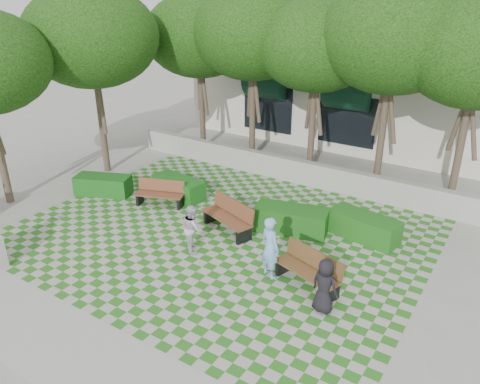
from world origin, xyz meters
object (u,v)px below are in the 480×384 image
Objects in this scene: bench_east at (309,270)px; bench_west at (160,194)px; bench_mid at (229,217)px; hedge_midleft at (179,187)px; person_white at (193,228)px; person_blue at (270,247)px; hedge_midright at (291,220)px; person_dark at (325,286)px; hedge_east at (364,227)px; hedge_west at (103,185)px.

bench_west is (-6.40, 1.59, -0.04)m from bench_east.
bench_mid is 3.07m from bench_west.
bench_east is at bearing -33.91° from bench_west.
hedge_midleft is 1.43× the size of person_white.
person_white is (-3.57, -0.18, 0.24)m from bench_east.
bench_mid is 0.99× the size of hedge_midleft.
bench_mid is 1.13× the size of bench_west.
person_blue is at bearing -26.55° from hedge_midleft.
person_blue is 2.52m from person_white.
hedge_midright is (1.64, 1.04, -0.09)m from bench_mid.
bench_east is at bearing -2.50° from bench_mid.
person_blue is 1.88m from person_dark.
person_blue reaches higher than person_white.
bench_mid reaches higher than hedge_east.
person_dark is (0.72, -0.73, 0.23)m from bench_east.
hedge_east is (3.68, 1.84, -0.11)m from bench_mid.
hedge_midleft is at bearing -174.26° from hedge_east.
hedge_midleft is at bearing 178.31° from hedge_midright.
hedge_midright is at bearing -83.14° from person_white.
hedge_west is at bearing -159.49° from bench_mid.
bench_west is at bearing -166.14° from bench_mid.
person_blue reaches higher than bench_mid.
person_dark is (0.39, -3.88, 0.32)m from hedge_east.
bench_west is at bearing 6.05° from person_blue.
bench_west is 4.76m from hedge_midright.
bench_west is at bearing 11.18° from person_white.
bench_mid reaches higher than hedge_west.
bench_east is at bearing -21.48° from hedge_midleft.
hedge_midleft reaches higher than hedge_west.
bench_west is 1.04× the size of person_blue.
hedge_east is (0.33, 3.15, -0.09)m from bench_east.
hedge_midleft is (0.08, 0.90, -0.07)m from bench_west.
bench_mid is at bearing -153.40° from hedge_east.
bench_mid is (-3.34, 1.31, 0.02)m from bench_east.
person_white is (5.23, -1.35, 0.36)m from hedge_west.
bench_mid is at bearing -15.97° from person_dark.
hedge_midright is at bearing 9.47° from hedge_west.
hedge_east is 1.06× the size of hedge_west.
person_blue is (2.29, -1.46, 0.37)m from bench_mid.
hedge_east is 9.34m from hedge_west.
bench_east is at bearing -54.03° from hedge_midright.
person_dark is (7.04, -3.22, 0.34)m from hedge_midleft.
person_dark reaches higher than bench_mid.
bench_west is 0.79× the size of hedge_midright.
bench_west is 1.29× the size of person_dark.
hedge_east is 0.95× the size of hedge_midright.
bench_east is 1.37× the size of person_white.
hedge_east is at bearing -6.87° from bench_west.
person_white reaches higher than hedge_east.
hedge_midright is (4.69, 0.76, -0.04)m from bench_west.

